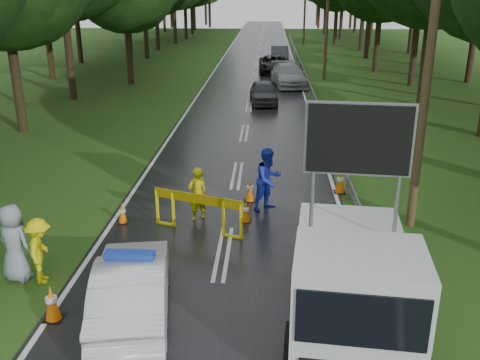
# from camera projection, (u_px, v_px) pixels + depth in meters

# --- Properties ---
(ground) EXTENTS (160.00, 160.00, 0.00)m
(ground) POSITION_uv_depth(u_px,v_px,m) (223.00, 253.00, 13.68)
(ground) COLOR #204814
(ground) RESTS_ON ground
(road) EXTENTS (7.00, 140.00, 0.02)m
(road) POSITION_uv_depth(u_px,v_px,m) (255.00, 74.00, 41.85)
(road) COLOR black
(road) RESTS_ON ground
(guardrail) EXTENTS (0.12, 60.06, 0.70)m
(guardrail) POSITION_uv_depth(u_px,v_px,m) (303.00, 68.00, 41.17)
(guardrail) COLOR gray
(guardrail) RESTS_ON ground
(utility_pole_near) EXTENTS (1.40, 0.24, 10.00)m
(utility_pole_near) POSITION_uv_depth(u_px,v_px,m) (431.00, 44.00, 13.58)
(utility_pole_near) COLOR #4C3723
(utility_pole_near) RESTS_ON ground
(utility_pole_mid) EXTENTS (1.40, 0.24, 10.00)m
(utility_pole_mid) POSITION_uv_depth(u_px,v_px,m) (328.00, 8.00, 38.00)
(utility_pole_mid) COLOR #4C3723
(utility_pole_mid) RESTS_ON ground
(utility_pole_far) EXTENTS (1.40, 0.24, 10.00)m
(utility_pole_far) POSITION_uv_depth(u_px,v_px,m) (305.00, 0.00, 62.42)
(utility_pole_far) COLOR #4C3723
(utility_pole_far) RESTS_ON ground
(police_sedan) EXTENTS (2.07, 4.21, 1.46)m
(police_sedan) POSITION_uv_depth(u_px,v_px,m) (132.00, 288.00, 10.86)
(police_sedan) COLOR silver
(police_sedan) RESTS_ON ground
(work_truck) EXTENTS (2.85, 5.51, 4.23)m
(work_truck) POSITION_uv_depth(u_px,v_px,m) (353.00, 276.00, 10.37)
(work_truck) COLOR gray
(work_truck) RESTS_ON ground
(barrier) EXTENTS (2.55, 0.98, 1.12)m
(barrier) POSITION_uv_depth(u_px,v_px,m) (198.00, 203.00, 14.63)
(barrier) COLOR #FFED0D
(barrier) RESTS_ON ground
(officer) EXTENTS (0.70, 0.64, 1.61)m
(officer) POSITION_uv_depth(u_px,v_px,m) (198.00, 194.00, 15.41)
(officer) COLOR #D0CB0B
(officer) RESTS_ON ground
(civilian) EXTENTS (1.19, 1.17, 1.93)m
(civilian) POSITION_uv_depth(u_px,v_px,m) (268.00, 179.00, 16.11)
(civilian) COLOR #1C29B8
(civilian) RESTS_ON ground
(bystander_left) EXTENTS (0.80, 1.12, 1.56)m
(bystander_left) POSITION_uv_depth(u_px,v_px,m) (40.00, 251.00, 12.13)
(bystander_left) COLOR yellow
(bystander_left) RESTS_ON ground
(bystander_right) EXTENTS (1.06, 0.89, 1.85)m
(bystander_right) POSITION_uv_depth(u_px,v_px,m) (14.00, 243.00, 12.19)
(bystander_right) COLOR gray
(bystander_right) RESTS_ON ground
(queue_car_first) EXTENTS (1.82, 3.92, 1.30)m
(queue_car_first) POSITION_uv_depth(u_px,v_px,m) (263.00, 92.00, 31.24)
(queue_car_first) COLOR #393A40
(queue_car_first) RESTS_ON ground
(queue_car_second) EXTENTS (2.75, 5.31, 1.47)m
(queue_car_second) POSITION_uv_depth(u_px,v_px,m) (289.00, 75.00, 36.76)
(queue_car_second) COLOR #A7AAAF
(queue_car_second) RESTS_ON ground
(queue_car_third) EXTENTS (2.41, 4.91, 1.34)m
(queue_car_third) POSITION_uv_depth(u_px,v_px,m) (273.00, 64.00, 42.47)
(queue_car_third) COLOR black
(queue_car_third) RESTS_ON ground
(queue_car_fourth) EXTENTS (1.57, 4.46, 1.47)m
(queue_car_fourth) POSITION_uv_depth(u_px,v_px,m) (280.00, 55.00, 48.06)
(queue_car_fourth) COLOR #3D3E44
(queue_car_fourth) RESTS_ON ground
(cone_near_left) EXTENTS (0.38, 0.38, 0.81)m
(cone_near_left) POSITION_uv_depth(u_px,v_px,m) (52.00, 303.00, 10.82)
(cone_near_left) COLOR black
(cone_near_left) RESTS_ON ground
(cone_center) EXTENTS (0.31, 0.31, 0.65)m
(cone_center) POSITION_uv_depth(u_px,v_px,m) (246.00, 212.00, 15.42)
(cone_center) COLOR black
(cone_center) RESTS_ON ground
(cone_far) EXTENTS (0.37, 0.37, 0.78)m
(cone_far) POSITION_uv_depth(u_px,v_px,m) (250.00, 190.00, 16.90)
(cone_far) COLOR black
(cone_far) RESTS_ON ground
(cone_left_mid) EXTENTS (0.31, 0.31, 0.65)m
(cone_left_mid) POSITION_uv_depth(u_px,v_px,m) (122.00, 213.00, 15.34)
(cone_left_mid) COLOR black
(cone_left_mid) RESTS_ON ground
(cone_right) EXTENTS (0.38, 0.38, 0.80)m
(cone_right) POSITION_uv_depth(u_px,v_px,m) (340.00, 182.00, 17.60)
(cone_right) COLOR black
(cone_right) RESTS_ON ground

